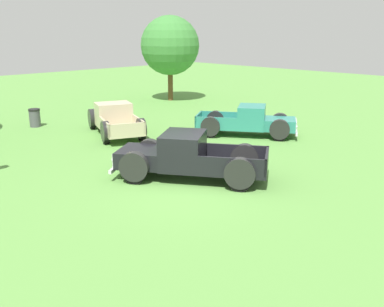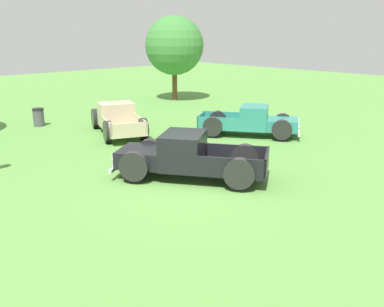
# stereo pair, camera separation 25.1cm
# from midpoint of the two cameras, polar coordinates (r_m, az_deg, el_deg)

# --- Properties ---
(ground_plane) EXTENTS (80.00, 80.00, 0.00)m
(ground_plane) POSITION_cam_midpoint_polar(r_m,az_deg,el_deg) (14.24, -0.19, -4.37)
(ground_plane) COLOR #5B9342
(pickup_truck_foreground) EXTENTS (4.42, 5.33, 1.59)m
(pickup_truck_foreground) POSITION_cam_midpoint_polar(r_m,az_deg,el_deg) (14.84, -0.93, -0.44)
(pickup_truck_foreground) COLOR black
(pickup_truck_foreground) RESTS_ON ground_plane
(pickup_truck_behind_left) EXTENTS (3.46, 5.23, 1.51)m
(pickup_truck_behind_left) POSITION_cam_midpoint_polar(r_m,az_deg,el_deg) (21.82, -9.57, 4.56)
(pickup_truck_behind_left) COLOR #C6B793
(pickup_truck_behind_left) RESTS_ON ground_plane
(pickup_truck_behind_right) EXTENTS (4.07, 4.90, 1.46)m
(pickup_truck_behind_right) POSITION_cam_midpoint_polar(r_m,az_deg,el_deg) (21.06, 8.63, 4.13)
(pickup_truck_behind_right) COLOR #2D8475
(pickup_truck_behind_right) RESTS_ON ground_plane
(trash_can) EXTENTS (0.59, 0.59, 0.95)m
(trash_can) POSITION_cam_midpoint_polar(r_m,az_deg,el_deg) (24.42, -19.20, 4.52)
(trash_can) COLOR #4C4C51
(trash_can) RESTS_ON ground_plane
(oak_tree_east) EXTENTS (4.13, 4.13, 5.93)m
(oak_tree_east) POSITION_cam_midpoint_polar(r_m,az_deg,el_deg) (31.51, -2.10, 13.96)
(oak_tree_east) COLOR brown
(oak_tree_east) RESTS_ON ground_plane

